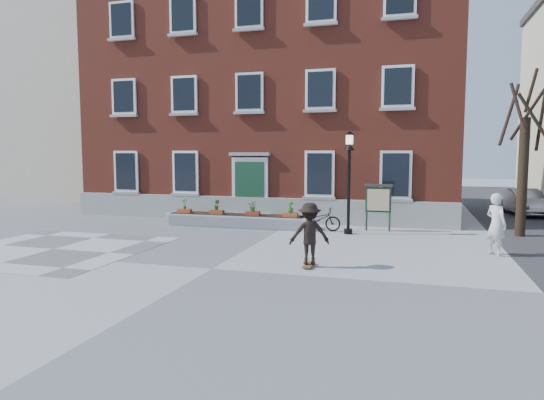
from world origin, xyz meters
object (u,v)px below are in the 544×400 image
(bicycle, at_px, (318,219))
(notice_board, at_px, (378,199))
(lamp_post, at_px, (349,168))
(skateboarder, at_px, (309,234))
(parked_car, at_px, (524,202))
(bystander, at_px, (496,224))

(bicycle, relative_size, notice_board, 0.95)
(lamp_post, height_order, notice_board, lamp_post)
(skateboarder, bearing_deg, lamp_post, 86.93)
(parked_car, xyz_separation_m, lamp_post, (-7.69, -8.31, 1.89))
(bicycle, xyz_separation_m, bystander, (6.06, -3.03, 0.49))
(lamp_post, bearing_deg, bicycle, 161.77)
(parked_car, height_order, skateboarder, skateboarder)
(lamp_post, bearing_deg, bystander, -28.57)
(bystander, bearing_deg, skateboarder, 81.27)
(bystander, height_order, skateboarder, bystander)
(bicycle, bearing_deg, notice_board, -78.53)
(notice_board, relative_size, skateboarder, 1.06)
(parked_car, xyz_separation_m, bystander, (-2.88, -10.93, 0.30))
(bicycle, distance_m, bystander, 6.80)
(bicycle, distance_m, parked_car, 11.93)
(bicycle, bearing_deg, skateboarder, -175.37)
(notice_board, bearing_deg, skateboarder, -101.27)
(parked_car, relative_size, notice_board, 2.12)
(parked_car, relative_size, bystander, 2.09)
(bicycle, height_order, notice_board, notice_board)
(bicycle, relative_size, skateboarder, 1.00)
(parked_car, bearing_deg, bicycle, -150.21)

